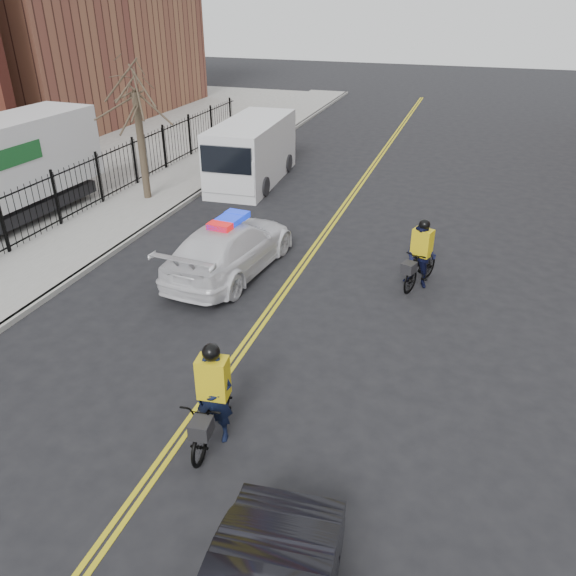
{
  "coord_description": "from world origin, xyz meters",
  "views": [
    {
      "loc": [
        4.47,
        -8.57,
        7.48
      ],
      "look_at": [
        0.82,
        2.41,
        1.3
      ],
      "focal_mm": 35.0,
      "sensor_mm": 36.0,
      "label": 1
    }
  ],
  "objects_px": {
    "cyclist_near": "(215,407)",
    "cargo_van": "(251,153)",
    "cyclist_far": "(420,260)",
    "police_cruiser": "(230,247)"
  },
  "relations": [
    {
      "from": "cyclist_near",
      "to": "police_cruiser",
      "type": "bearing_deg",
      "value": 104.69
    },
    {
      "from": "police_cruiser",
      "to": "cyclist_near",
      "type": "distance_m",
      "value": 7.07
    },
    {
      "from": "police_cruiser",
      "to": "cargo_van",
      "type": "xyz_separation_m",
      "value": [
        -2.67,
        8.37,
        0.49
      ]
    },
    {
      "from": "police_cruiser",
      "to": "cyclist_near",
      "type": "height_order",
      "value": "cyclist_near"
    },
    {
      "from": "cyclist_far",
      "to": "cyclist_near",
      "type": "bearing_deg",
      "value": -91.87
    },
    {
      "from": "cyclist_near",
      "to": "cargo_van",
      "type": "bearing_deg",
      "value": 102.67
    },
    {
      "from": "police_cruiser",
      "to": "cargo_van",
      "type": "relative_size",
      "value": 0.87
    },
    {
      "from": "police_cruiser",
      "to": "cyclist_far",
      "type": "height_order",
      "value": "cyclist_far"
    },
    {
      "from": "police_cruiser",
      "to": "cargo_van",
      "type": "distance_m",
      "value": 8.8
    },
    {
      "from": "cargo_van",
      "to": "cyclist_far",
      "type": "relative_size",
      "value": 3.08
    }
  ]
}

